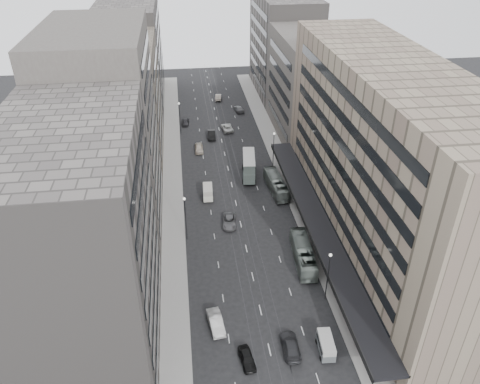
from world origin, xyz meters
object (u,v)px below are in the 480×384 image
vw_microbus (326,345)px  panel_van (208,192)px  double_decker (249,166)px  sedan_1 (216,322)px  sedan_2 (229,221)px  sedan_0 (247,358)px  pedestrian (369,358)px  bus_near (303,254)px  bus_far (276,184)px

vw_microbus → panel_van: (-12.21, 38.67, 0.17)m
double_decker → panel_van: 11.86m
sedan_1 → sedan_2: sedan_1 is taller
double_decker → sedan_1: size_ratio=1.79×
vw_microbus → sedan_0: vw_microbus is taller
sedan_0 → pedestrian: bearing=-15.9°
double_decker → sedan_0: double_decker is taller
panel_van → sedan_0: panel_van is taller
vw_microbus → sedan_1: size_ratio=0.85×
double_decker → vw_microbus: 46.26m
pedestrian → bus_near: bearing=-114.6°
bus_near → pedestrian: (3.28, -20.21, -0.51)m
bus_far → bus_near: bearing=86.0°
double_decker → pedestrian: 49.27m
bus_near → panel_van: 25.02m
sedan_0 → sedan_2: size_ratio=0.79×
sedan_0 → pedestrian: pedestrian is taller
bus_far → pedestrian: bus_far is taller
sedan_0 → pedestrian: 15.10m
bus_near → panel_van: size_ratio=2.74×
double_decker → sedan_0: 47.04m
double_decker → sedan_1: bearing=-97.4°
sedan_1 → sedan_2: size_ratio=0.96×
pedestrian → sedan_1: bearing=-58.6°
vw_microbus → pedestrian: vw_microbus is taller
bus_far → double_decker: (-4.52, 6.53, 1.02)m
vw_microbus → pedestrian: bearing=-23.5°
double_decker → sedan_0: bearing=-91.5°
bus_near → sedan_1: (-14.99, -11.75, -0.75)m
pedestrian → sedan_0: bearing=-42.0°
panel_van → bus_far: bearing=6.4°
bus_far → pedestrian: bearing=90.4°
bus_near → sedan_2: 15.73m
sedan_0 → pedestrian: (14.94, -2.17, 0.37)m
bus_near → sedan_1: bearing=42.1°
double_decker → pedestrian: (7.82, -48.62, -1.50)m
vw_microbus → panel_van: 40.55m
vw_microbus → sedan_2: 30.75m
vw_microbus → sedan_1: 14.78m
vw_microbus → sedan_0: bearing=-174.0°
sedan_2 → double_decker: bearing=76.8°
bus_far → panel_van: 13.69m
panel_van → bus_near: bearing=-54.4°
sedan_2 → sedan_1: bearing=-94.3°
panel_van → sedan_1: bearing=-89.8°
sedan_2 → pedestrian: pedestrian is taller
bus_far → sedan_2: bus_far is taller
vw_microbus → panel_van: bearing=111.7°
vw_microbus → sedan_2: bearing=111.4°
double_decker → pedestrian: double_decker is taller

